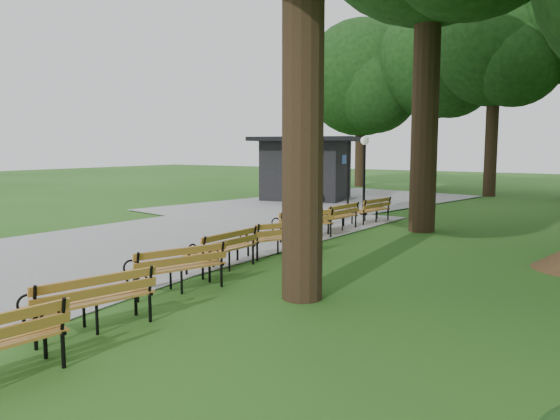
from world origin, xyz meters
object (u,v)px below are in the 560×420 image
Objects in this scene: bench_3 at (221,250)px; bench_7 at (371,210)px; lamp_post at (364,158)px; bench_2 at (176,268)px; bench_6 at (336,217)px; bench_5 at (302,224)px; person at (319,204)px; bench_4 at (283,238)px; bench_1 at (90,301)px; kiosk at (306,169)px.

bench_3 is 8.34m from bench_7.
lamp_post reaches higher than bench_2.
bench_5 is at bearing 1.75° from bench_6.
person reaches higher than bench_4.
bench_4 is 4.11m from bench_6.
person is 0.86× the size of bench_1.
bench_1 is at bearing 13.39° from bench_3.
lamp_post is 1.57× the size of bench_5.
person is 0.86× the size of bench_7.
bench_3 is 1.00× the size of bench_6.
bench_3 is at bearing -153.62° from bench_1.
bench_3 is (-0.89, 3.96, 0.00)m from bench_1.
bench_1 is at bearing -173.35° from person.
bench_5 is 1.00× the size of bench_6.
bench_5 is 1.00× the size of bench_7.
bench_1 is 1.00× the size of bench_6.
bench_1 is 1.00× the size of bench_5.
bench_7 is at bearing -156.00° from bench_5.
lamp_post is 11.99m from bench_2.
bench_2 and bench_6 have the same top height.
bench_5 is at bearing -135.87° from bench_4.
bench_6 is at bearing -158.82° from bench_1.
bench_2 is at bearing 9.76° from bench_6.
bench_4 is (-0.17, 3.76, 0.00)m from bench_2.
kiosk is 11.48m from bench_5.
bench_2 and bench_7 have the same top height.
lamp_post is at bearing -143.93° from bench_4.
bench_4 is (1.32, -4.10, -0.38)m from person.
person is 8.01m from bench_2.
person reaches higher than bench_3.
bench_2 is 3.76m from bench_4.
bench_5 and bench_6 have the same top height.
kiosk reaches higher than bench_5.
person is 0.86× the size of bench_6.
lamp_post is 1.57× the size of bench_2.
bench_4 is 1.00× the size of bench_7.
bench_6 is (0.89, -3.92, -1.72)m from lamp_post.
person reaches higher than bench_6.
kiosk reaches higher than person.
bench_4 is at bearing -75.49° from kiosk.
bench_7 is at bearing -179.36° from bench_6.
person reaches higher than bench_7.
kiosk is at bearing -144.66° from bench_1.
bench_5 is (-0.91, 5.88, 0.00)m from bench_2.
bench_2 is at bearing 10.85° from bench_7.
bench_7 is (5.93, -5.64, -1.09)m from kiosk.
bench_7 is (-1.20, 12.30, 0.00)m from bench_1.
bench_5 is (-0.49, 4.11, 0.00)m from bench_3.
bench_4 is 1.00× the size of bench_5.
bench_1 and bench_2 have the same top height.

